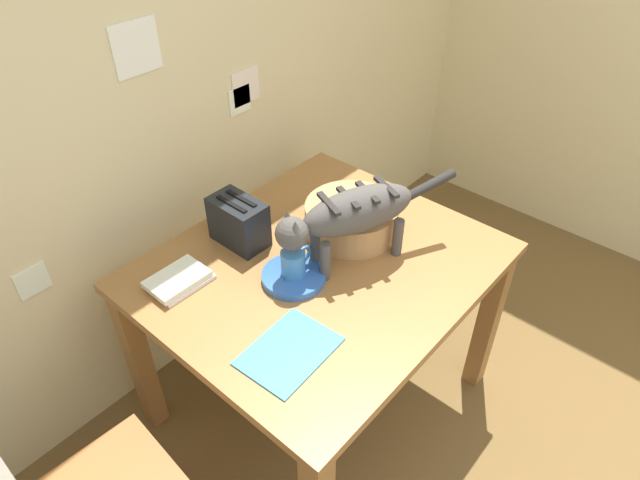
{
  "coord_description": "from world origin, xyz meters",
  "views": [
    {
      "loc": [
        -1.01,
        0.54,
        2.0
      ],
      "look_at": [
        0.06,
        1.47,
        0.86
      ],
      "focal_mm": 31.14,
      "sensor_mm": 36.0,
      "label": 1
    }
  ],
  "objects_px": {
    "dining_table": "(320,283)",
    "magazine": "(289,351)",
    "wicker_basket": "(351,218)",
    "saucer_bowl": "(294,276)",
    "book_stack": "(179,280)",
    "toaster": "(239,222)",
    "coffee_mug": "(294,262)",
    "cat": "(352,214)"
  },
  "relations": [
    {
      "from": "dining_table",
      "to": "magazine",
      "type": "bearing_deg",
      "value": -151.71
    },
    {
      "from": "dining_table",
      "to": "wicker_basket",
      "type": "xyz_separation_m",
      "value": [
        0.21,
        0.03,
        0.15
      ]
    },
    {
      "from": "saucer_bowl",
      "to": "wicker_basket",
      "type": "distance_m",
      "value": 0.33
    },
    {
      "from": "saucer_bowl",
      "to": "magazine",
      "type": "height_order",
      "value": "saucer_bowl"
    },
    {
      "from": "book_stack",
      "to": "wicker_basket",
      "type": "distance_m",
      "value": 0.64
    },
    {
      "from": "magazine",
      "to": "toaster",
      "type": "distance_m",
      "value": 0.55
    },
    {
      "from": "magazine",
      "to": "wicker_basket",
      "type": "bearing_deg",
      "value": 18.23
    },
    {
      "from": "magazine",
      "to": "toaster",
      "type": "xyz_separation_m",
      "value": [
        0.25,
        0.48,
        0.08
      ]
    },
    {
      "from": "coffee_mug",
      "to": "toaster",
      "type": "distance_m",
      "value": 0.28
    },
    {
      "from": "dining_table",
      "to": "saucer_bowl",
      "type": "height_order",
      "value": "saucer_bowl"
    },
    {
      "from": "toaster",
      "to": "saucer_bowl",
      "type": "bearing_deg",
      "value": -94.6
    },
    {
      "from": "dining_table",
      "to": "toaster",
      "type": "xyz_separation_m",
      "value": [
        -0.1,
        0.29,
        0.18
      ]
    },
    {
      "from": "cat",
      "to": "coffee_mug",
      "type": "height_order",
      "value": "cat"
    },
    {
      "from": "saucer_bowl",
      "to": "wicker_basket",
      "type": "height_order",
      "value": "wicker_basket"
    },
    {
      "from": "dining_table",
      "to": "book_stack",
      "type": "bearing_deg",
      "value": 144.09
    },
    {
      "from": "coffee_mug",
      "to": "toaster",
      "type": "relative_size",
      "value": 0.61
    },
    {
      "from": "book_stack",
      "to": "wicker_basket",
      "type": "relative_size",
      "value": 0.6
    },
    {
      "from": "magazine",
      "to": "wicker_basket",
      "type": "height_order",
      "value": "wicker_basket"
    },
    {
      "from": "wicker_basket",
      "to": "toaster",
      "type": "height_order",
      "value": "toaster"
    },
    {
      "from": "toaster",
      "to": "book_stack",
      "type": "bearing_deg",
      "value": -176.84
    },
    {
      "from": "book_stack",
      "to": "toaster",
      "type": "distance_m",
      "value": 0.29
    },
    {
      "from": "saucer_bowl",
      "to": "wicker_basket",
      "type": "bearing_deg",
      "value": 3.92
    },
    {
      "from": "coffee_mug",
      "to": "book_stack",
      "type": "xyz_separation_m",
      "value": [
        -0.26,
        0.27,
        -0.06
      ]
    },
    {
      "from": "dining_table",
      "to": "cat",
      "type": "relative_size",
      "value": 1.82
    },
    {
      "from": "saucer_bowl",
      "to": "book_stack",
      "type": "relative_size",
      "value": 1.06
    },
    {
      "from": "magazine",
      "to": "toaster",
      "type": "bearing_deg",
      "value": 58.88
    },
    {
      "from": "dining_table",
      "to": "book_stack",
      "type": "xyz_separation_m",
      "value": [
        -0.38,
        0.28,
        0.11
      ]
    },
    {
      "from": "book_stack",
      "to": "saucer_bowl",
      "type": "bearing_deg",
      "value": -45.44
    },
    {
      "from": "coffee_mug",
      "to": "cat",
      "type": "bearing_deg",
      "value": -22.68
    },
    {
      "from": "cat",
      "to": "toaster",
      "type": "height_order",
      "value": "cat"
    },
    {
      "from": "saucer_bowl",
      "to": "coffee_mug",
      "type": "relative_size",
      "value": 1.71
    },
    {
      "from": "saucer_bowl",
      "to": "book_stack",
      "type": "bearing_deg",
      "value": 134.56
    },
    {
      "from": "magazine",
      "to": "book_stack",
      "type": "height_order",
      "value": "book_stack"
    },
    {
      "from": "wicker_basket",
      "to": "dining_table",
      "type": "bearing_deg",
      "value": -171.08
    },
    {
      "from": "cat",
      "to": "coffee_mug",
      "type": "distance_m",
      "value": 0.24
    },
    {
      "from": "toaster",
      "to": "coffee_mug",
      "type": "bearing_deg",
      "value": -93.81
    },
    {
      "from": "saucer_bowl",
      "to": "coffee_mug",
      "type": "height_order",
      "value": "coffee_mug"
    },
    {
      "from": "book_stack",
      "to": "magazine",
      "type": "bearing_deg",
      "value": -86.08
    },
    {
      "from": "saucer_bowl",
      "to": "wicker_basket",
      "type": "xyz_separation_m",
      "value": [
        0.33,
        0.02,
        0.04
      ]
    },
    {
      "from": "coffee_mug",
      "to": "wicker_basket",
      "type": "bearing_deg",
      "value": 3.97
    },
    {
      "from": "magazine",
      "to": "book_stack",
      "type": "xyz_separation_m",
      "value": [
        -0.03,
        0.46,
        0.01
      ]
    },
    {
      "from": "magazine",
      "to": "saucer_bowl",
      "type": "bearing_deg",
      "value": 37.43
    }
  ]
}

